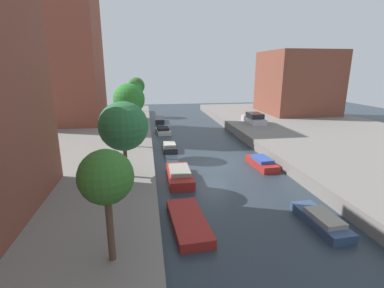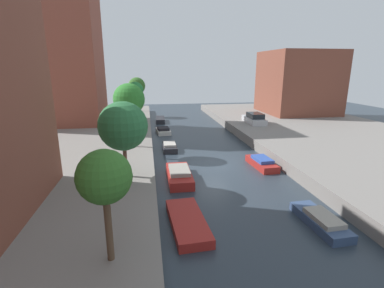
{
  "view_description": "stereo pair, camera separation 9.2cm",
  "coord_description": "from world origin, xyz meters",
  "px_view_note": "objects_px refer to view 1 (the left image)",
  "views": [
    {
      "loc": [
        -5.4,
        -22.02,
        7.89
      ],
      "look_at": [
        -1.49,
        2.12,
        1.29
      ],
      "focal_mm": 26.44,
      "sensor_mm": 36.0,
      "label": 1
    },
    {
      "loc": [
        -5.31,
        -22.03,
        7.89
      ],
      "look_at": [
        -1.49,
        2.12,
        1.29
      ],
      "focal_mm": 26.44,
      "sensor_mm": 36.0,
      "label": 2
    }
  ],
  "objects_px": {
    "street_tree_0": "(106,178)",
    "street_tree_4": "(135,90)",
    "street_tree_2": "(129,99)",
    "street_tree_5": "(136,86)",
    "low_block_right": "(297,82)",
    "moored_boat_left_1": "(188,222)",
    "apartment_tower_far": "(55,46)",
    "parked_car": "(254,119)",
    "moored_boat_right_2": "(262,163)",
    "moored_boat_left_3": "(169,147)",
    "moored_boat_left_5": "(160,120)",
    "moored_boat_left_4": "(163,131)",
    "street_tree_3": "(133,101)",
    "street_tree_1": "(123,126)",
    "moored_boat_right_1": "(321,220)",
    "moored_boat_left_2": "(180,175)"
  },
  "relations": [
    {
      "from": "street_tree_0",
      "to": "street_tree_4",
      "type": "xyz_separation_m",
      "value": [
        0.0,
        30.8,
        0.66
      ]
    },
    {
      "from": "street_tree_2",
      "to": "street_tree_5",
      "type": "bearing_deg",
      "value": 90.0
    },
    {
      "from": "low_block_right",
      "to": "street_tree_5",
      "type": "xyz_separation_m",
      "value": [
        -24.87,
        5.77,
        -0.64
      ]
    },
    {
      "from": "moored_boat_left_1",
      "to": "apartment_tower_far",
      "type": "bearing_deg",
      "value": 116.08
    },
    {
      "from": "parked_car",
      "to": "moored_boat_right_2",
      "type": "distance_m",
      "value": 14.16
    },
    {
      "from": "moored_boat_left_1",
      "to": "moored_boat_left_3",
      "type": "height_order",
      "value": "moored_boat_left_3"
    },
    {
      "from": "street_tree_0",
      "to": "moored_boat_left_1",
      "type": "xyz_separation_m",
      "value": [
        3.36,
        3.44,
        -3.99
      ]
    },
    {
      "from": "street_tree_5",
      "to": "moored_boat_left_5",
      "type": "relative_size",
      "value": 1.37
    },
    {
      "from": "street_tree_0",
      "to": "street_tree_5",
      "type": "xyz_separation_m",
      "value": [
        0.0,
        38.15,
        0.83
      ]
    },
    {
      "from": "moored_boat_left_3",
      "to": "street_tree_0",
      "type": "bearing_deg",
      "value": -101.49
    },
    {
      "from": "parked_car",
      "to": "street_tree_0",
      "type": "bearing_deg",
      "value": -121.32
    },
    {
      "from": "moored_boat_left_4",
      "to": "street_tree_4",
      "type": "bearing_deg",
      "value": 120.58
    },
    {
      "from": "street_tree_2",
      "to": "street_tree_3",
      "type": "distance_m",
      "value": 7.66
    },
    {
      "from": "street_tree_4",
      "to": "moored_boat_left_3",
      "type": "xyz_separation_m",
      "value": [
        3.58,
        -13.2,
        -4.57
      ]
    },
    {
      "from": "parked_car",
      "to": "street_tree_4",
      "type": "bearing_deg",
      "value": 158.38
    },
    {
      "from": "moored_boat_left_1",
      "to": "moored_boat_right_2",
      "type": "bearing_deg",
      "value": 47.52
    },
    {
      "from": "street_tree_5",
      "to": "moored_boat_left_4",
      "type": "bearing_deg",
      "value": -75.48
    },
    {
      "from": "parked_car",
      "to": "street_tree_1",
      "type": "bearing_deg",
      "value": -132.7
    },
    {
      "from": "street_tree_1",
      "to": "parked_car",
      "type": "xyz_separation_m",
      "value": [
        15.1,
        16.36,
        -2.79
      ]
    },
    {
      "from": "street_tree_3",
      "to": "moored_boat_left_4",
      "type": "height_order",
      "value": "street_tree_3"
    },
    {
      "from": "street_tree_2",
      "to": "moored_boat_left_4",
      "type": "height_order",
      "value": "street_tree_2"
    },
    {
      "from": "street_tree_2",
      "to": "low_block_right",
      "type": "bearing_deg",
      "value": 33.53
    },
    {
      "from": "parked_car",
      "to": "moored_boat_right_2",
      "type": "bearing_deg",
      "value": -108.3
    },
    {
      "from": "moored_boat_left_1",
      "to": "street_tree_5",
      "type": "bearing_deg",
      "value": 95.53
    },
    {
      "from": "low_block_right",
      "to": "street_tree_5",
      "type": "distance_m",
      "value": 25.54
    },
    {
      "from": "street_tree_5",
      "to": "moored_boat_left_3",
      "type": "height_order",
      "value": "street_tree_5"
    },
    {
      "from": "moored_boat_left_3",
      "to": "moored_boat_left_5",
      "type": "distance_m",
      "value": 15.15
    },
    {
      "from": "street_tree_0",
      "to": "moored_boat_right_2",
      "type": "height_order",
      "value": "street_tree_0"
    },
    {
      "from": "moored_boat_left_1",
      "to": "moored_boat_left_5",
      "type": "height_order",
      "value": "moored_boat_left_5"
    },
    {
      "from": "street_tree_5",
      "to": "moored_boat_right_1",
      "type": "height_order",
      "value": "street_tree_5"
    },
    {
      "from": "parked_car",
      "to": "street_tree_3",
      "type": "bearing_deg",
      "value": -175.02
    },
    {
      "from": "street_tree_1",
      "to": "moored_boat_left_3",
      "type": "relative_size",
      "value": 1.53
    },
    {
      "from": "street_tree_4",
      "to": "moored_boat_left_4",
      "type": "relative_size",
      "value": 1.59
    },
    {
      "from": "street_tree_2",
      "to": "moored_boat_left_5",
      "type": "height_order",
      "value": "street_tree_2"
    },
    {
      "from": "street_tree_5",
      "to": "moored_boat_right_1",
      "type": "bearing_deg",
      "value": -74.17
    },
    {
      "from": "street_tree_2",
      "to": "moored_boat_left_3",
      "type": "relative_size",
      "value": 1.76
    },
    {
      "from": "street_tree_0",
      "to": "moored_boat_right_1",
      "type": "bearing_deg",
      "value": 13.27
    },
    {
      "from": "moored_boat_left_1",
      "to": "moored_boat_right_2",
      "type": "height_order",
      "value": "moored_boat_right_2"
    },
    {
      "from": "low_block_right",
      "to": "street_tree_0",
      "type": "height_order",
      "value": "low_block_right"
    },
    {
      "from": "moored_boat_right_1",
      "to": "low_block_right",
      "type": "bearing_deg",
      "value": 63.83
    },
    {
      "from": "apartment_tower_far",
      "to": "moored_boat_left_3",
      "type": "distance_m",
      "value": 19.84
    },
    {
      "from": "apartment_tower_far",
      "to": "moored_boat_left_2",
      "type": "xyz_separation_m",
      "value": [
        12.77,
        -19.31,
        -10.09
      ]
    },
    {
      "from": "street_tree_2",
      "to": "moored_boat_left_1",
      "type": "relative_size",
      "value": 1.25
    },
    {
      "from": "street_tree_1",
      "to": "street_tree_2",
      "type": "relative_size",
      "value": 0.87
    },
    {
      "from": "moored_boat_left_3",
      "to": "moored_boat_right_1",
      "type": "bearing_deg",
      "value": -66.67
    },
    {
      "from": "parked_car",
      "to": "moored_boat_left_4",
      "type": "xyz_separation_m",
      "value": [
        -11.71,
        0.25,
        -1.22
      ]
    },
    {
      "from": "apartment_tower_far",
      "to": "moored_boat_left_1",
      "type": "bearing_deg",
      "value": -63.92
    },
    {
      "from": "moored_boat_left_4",
      "to": "street_tree_1",
      "type": "bearing_deg",
      "value": -101.53
    },
    {
      "from": "apartment_tower_far",
      "to": "low_block_right",
      "type": "relative_size",
      "value": 1.88
    },
    {
      "from": "street_tree_2",
      "to": "street_tree_4",
      "type": "height_order",
      "value": "street_tree_2"
    }
  ]
}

